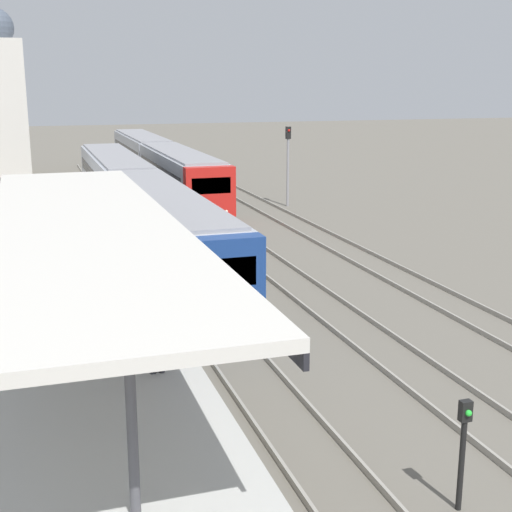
{
  "coord_description": "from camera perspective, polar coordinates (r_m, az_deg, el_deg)",
  "views": [
    {
      "loc": [
        -4.89,
        -3.73,
        7.12
      ],
      "look_at": [
        2.0,
        17.71,
        1.59
      ],
      "focal_mm": 50.0,
      "sensor_mm": 36.0,
      "label": 1
    }
  ],
  "objects": [
    {
      "name": "train_far",
      "position": [
        51.04,
        -7.76,
        7.53
      ],
      "size": [
        2.64,
        29.66,
        3.0
      ],
      "color": "red",
      "rests_on": "ground_plane"
    },
    {
      "name": "platform_canopy",
      "position": [
        16.91,
        -13.41,
        2.52
      ],
      "size": [
        4.0,
        17.8,
        3.19
      ],
      "color": "beige",
      "rests_on": "station_platform"
    },
    {
      "name": "person_on_platform",
      "position": [
        15.71,
        -8.0,
        -5.97
      ],
      "size": [
        0.4,
        0.4,
        1.66
      ],
      "color": "#2D2D33",
      "rests_on": "station_platform"
    },
    {
      "name": "signal_post_near",
      "position": [
        12.78,
        16.24,
        -14.22
      ],
      "size": [
        0.2,
        0.21,
        2.01
      ],
      "color": "black",
      "rests_on": "ground_plane"
    },
    {
      "name": "signal_mast_far",
      "position": [
        41.57,
        2.58,
        7.99
      ],
      "size": [
        0.28,
        0.29,
        4.61
      ],
      "color": "gray",
      "rests_on": "ground_plane"
    },
    {
      "name": "train_near",
      "position": [
        34.96,
        -9.59,
        4.64
      ],
      "size": [
        2.69,
        31.43,
        3.01
      ],
      "color": "navy",
      "rests_on": "ground_plane"
    }
  ]
}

